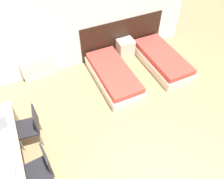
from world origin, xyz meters
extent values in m
cube|color=white|center=(0.00, 3.94, 1.35)|extent=(6.12, 0.05, 2.70)
cube|color=black|center=(1.13, 3.90, 0.53)|extent=(2.48, 0.03, 1.06)
cube|color=beige|center=(0.39, 2.90, 0.12)|extent=(0.88, 1.92, 0.23)
cube|color=#CC3D33|center=(0.39, 2.90, 0.30)|extent=(0.80, 1.84, 0.14)
cube|color=beige|center=(1.88, 2.90, 0.12)|extent=(0.88, 1.92, 0.23)
cube|color=#CC3D33|center=(1.88, 2.90, 0.30)|extent=(0.80, 1.84, 0.14)
cube|color=beige|center=(1.13, 3.69, 0.27)|extent=(0.46, 0.35, 0.54)
cube|color=silver|center=(-1.31, 3.82, 0.29)|extent=(0.84, 0.12, 0.59)
cube|color=#C6B28E|center=(-2.29, 1.53, 0.74)|extent=(0.53, 2.07, 0.04)
cube|color=#C6B28E|center=(-2.29, 2.55, 0.36)|extent=(0.48, 0.04, 0.72)
cube|color=#232328|center=(-1.88, 2.00, 0.45)|extent=(0.49, 0.49, 0.05)
cube|color=#232328|center=(-1.68, 1.98, 0.69)|extent=(0.08, 0.40, 0.42)
cylinder|color=slate|center=(-2.09, 1.84, 0.21)|extent=(0.02, 0.02, 0.42)
cylinder|color=slate|center=(-2.05, 2.21, 0.21)|extent=(0.02, 0.02, 0.42)
cylinder|color=slate|center=(-1.72, 1.79, 0.21)|extent=(0.02, 0.02, 0.42)
cylinder|color=slate|center=(-1.67, 2.17, 0.21)|extent=(0.02, 0.02, 0.42)
cube|color=#232328|center=(-1.88, 1.06, 0.45)|extent=(0.48, 0.48, 0.05)
cube|color=#232328|center=(-1.68, 1.08, 0.69)|extent=(0.07, 0.40, 0.42)
cylinder|color=slate|center=(-2.09, 1.23, 0.21)|extent=(0.02, 0.02, 0.42)
cylinder|color=slate|center=(-1.71, 1.27, 0.21)|extent=(0.02, 0.02, 0.42)
cube|color=#236B3D|center=(-2.29, 1.06, 0.76)|extent=(0.33, 0.28, 0.01)
cube|color=white|center=(-2.29, 1.06, 0.77)|extent=(0.31, 0.26, 0.01)
camera|label=1|loc=(-1.37, -0.80, 4.08)|focal=35.00mm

